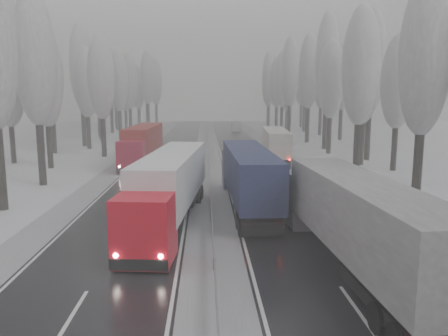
{
  "coord_description": "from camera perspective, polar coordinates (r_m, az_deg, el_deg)",
  "views": [
    {
      "loc": [
        -0.36,
        -14.99,
        7.86
      ],
      "look_at": [
        1.13,
        19.84,
        2.2
      ],
      "focal_mm": 35.0,
      "sensor_mm": 36.0,
      "label": 1
    }
  ],
  "objects": [
    {
      "name": "tree_27",
      "position": [
        84.16,
        15.2,
        11.29
      ],
      "size": [
        3.6,
        3.6,
        17.62
      ],
      "color": "black",
      "rests_on": "ground"
    },
    {
      "name": "tree_61",
      "position": [
        58.03,
        -26.35,
        9.42
      ],
      "size": [
        3.6,
        3.6,
        13.95
      ],
      "color": "black",
      "rests_on": "ground"
    },
    {
      "name": "tree_62",
      "position": [
        60.32,
        -15.76,
        11.25
      ],
      "size": [
        3.6,
        3.6,
        16.04
      ],
      "color": "black",
      "rests_on": "ground"
    },
    {
      "name": "shoulder_left",
      "position": [
        46.72,
        -14.57,
        -0.74
      ],
      "size": [
        2.4,
        200.0,
        0.04
      ],
      "primitive_type": "cube",
      "color": "#AAACB2",
      "rests_on": "ground"
    },
    {
      "name": "tree_25",
      "position": [
        74.55,
        17.73,
        12.38
      ],
      "size": [
        3.6,
        3.6,
        19.44
      ],
      "color": "black",
      "rests_on": "ground"
    },
    {
      "name": "shoulder_right",
      "position": [
        46.87,
        10.61,
        -0.57
      ],
      "size": [
        2.4,
        200.0,
        0.04
      ],
      "primitive_type": "cube",
      "color": "#AAACB2",
      "rests_on": "ground"
    },
    {
      "name": "tree_69",
      "position": [
        90.7,
        -16.21,
        11.77
      ],
      "size": [
        3.6,
        3.6,
        19.35
      ],
      "color": "black",
      "rests_on": "ground"
    },
    {
      "name": "tree_67",
      "position": [
        83.63,
        -16.01,
        11.05
      ],
      "size": [
        3.6,
        3.6,
        17.09
      ],
      "color": "black",
      "rests_on": "ground"
    },
    {
      "name": "tree_18",
      "position": [
        44.67,
        17.43,
        12.45
      ],
      "size": [
        3.6,
        3.6,
        16.58
      ],
      "color": "black",
      "rests_on": "ground"
    },
    {
      "name": "tree_73",
      "position": [
        109.69,
        -13.97,
        10.65
      ],
      "size": [
        3.6,
        3.6,
        17.22
      ],
      "color": "black",
      "rests_on": "ground"
    },
    {
      "name": "tree_22",
      "position": [
        63.08,
        13.82,
        11.13
      ],
      "size": [
        3.6,
        3.6,
        15.86
      ],
      "color": "black",
      "rests_on": "ground"
    },
    {
      "name": "tree_31",
      "position": [
        103.33,
        10.54,
        11.35
      ],
      "size": [
        3.6,
        3.6,
        18.58
      ],
      "color": "black",
      "rests_on": "ground"
    },
    {
      "name": "tree_28",
      "position": [
        88.66,
        8.62,
        12.21
      ],
      "size": [
        3.6,
        3.6,
        19.62
      ],
      "color": "black",
      "rests_on": "ground"
    },
    {
      "name": "tree_33",
      "position": [
        110.07,
        8.22,
        9.86
      ],
      "size": [
        3.6,
        3.6,
        14.33
      ],
      "color": "black",
      "rests_on": "ground"
    },
    {
      "name": "tree_20",
      "position": [
        53.42,
        17.9,
        11.24
      ],
      "size": [
        3.6,
        3.6,
        15.71
      ],
      "color": "black",
      "rests_on": "ground"
    },
    {
      "name": "tree_76",
      "position": [
        124.53,
        -8.92,
        11.0
      ],
      "size": [
        3.6,
        3.6,
        18.55
      ],
      "color": "black",
      "rests_on": "ground"
    },
    {
      "name": "truck_blue_box",
      "position": [
        31.35,
        3.02,
        -0.61
      ],
      "size": [
        3.04,
        16.86,
        4.31
      ],
      "rotation": [
        0.0,
        0.0,
        0.02
      ],
      "color": "navy",
      "rests_on": "ground"
    },
    {
      "name": "tree_75",
      "position": [
        120.77,
        -14.08,
        10.91
      ],
      "size": [
        3.6,
        3.6,
        18.6
      ],
      "color": "black",
      "rests_on": "ground"
    },
    {
      "name": "tree_35",
      "position": [
        118.12,
        10.12,
        10.98
      ],
      "size": [
        3.6,
        3.6,
        18.25
      ],
      "color": "black",
      "rests_on": "ground"
    },
    {
      "name": "tree_66",
      "position": [
        79.38,
        -15.65,
        10.31
      ],
      "size": [
        3.6,
        3.6,
        15.23
      ],
      "color": "black",
      "rests_on": "ground"
    },
    {
      "name": "tree_58",
      "position": [
        42.35,
        -23.46,
        12.87
      ],
      "size": [
        3.6,
        3.6,
        17.21
      ],
      "color": "black",
      "rests_on": "ground"
    },
    {
      "name": "truck_cream_box",
      "position": [
        54.15,
        6.67,
        3.32
      ],
      "size": [
        3.63,
        15.81,
        4.02
      ],
      "rotation": [
        0.0,
        0.0,
        -0.07
      ],
      "color": "#B3AE9E",
      "rests_on": "ground"
    },
    {
      "name": "tree_21",
      "position": [
        58.05,
        18.71,
        12.84
      ],
      "size": [
        3.6,
        3.6,
        18.62
      ],
      "color": "black",
      "rests_on": "ground"
    },
    {
      "name": "tree_36",
      "position": [
        122.5,
        5.84,
        11.59
      ],
      "size": [
        3.6,
        3.6,
        20.23
      ],
      "color": "black",
      "rests_on": "ground"
    },
    {
      "name": "tree_34",
      "position": [
        112.52,
        5.89,
        10.96
      ],
      "size": [
        3.6,
        3.6,
        17.63
      ],
      "color": "black",
      "rests_on": "ground"
    },
    {
      "name": "tree_74",
      "position": [
        115.36,
        -9.97,
        11.48
      ],
      "size": [
        3.6,
        3.6,
        19.68
      ],
      "color": "black",
      "rests_on": "ground"
    },
    {
      "name": "tree_65",
      "position": [
        74.51,
        -18.2,
        12.38
      ],
      "size": [
        3.6,
        3.6,
        19.48
      ],
      "color": "black",
      "rests_on": "ground"
    },
    {
      "name": "median_slush",
      "position": [
        45.67,
        -1.95,
        -0.67
      ],
      "size": [
        3.0,
        200.0,
        0.04
      ],
      "primitive_type": "cube",
      "color": "#AAACB2",
      "rests_on": "ground"
    },
    {
      "name": "truck_red_red",
      "position": [
        52.89,
        -10.6,
        3.35
      ],
      "size": [
        3.2,
        17.41,
        4.44
      ],
      "rotation": [
        0.0,
        0.0,
        -0.03
      ],
      "color": "maroon",
      "rests_on": "ground"
    },
    {
      "name": "truck_red_white",
      "position": [
        27.27,
        -7.07,
        -2.08
      ],
      "size": [
        4.34,
        17.17,
        4.37
      ],
      "rotation": [
        0.0,
        0.0,
        -0.1
      ],
      "color": "red",
      "rests_on": "ground"
    },
    {
      "name": "tree_68",
      "position": [
        85.7,
        -13.6,
        10.9
      ],
      "size": [
        3.6,
        3.6,
        16.65
      ],
      "color": "black",
      "rests_on": "ground"
    },
    {
      "name": "tree_26",
      "position": [
        78.45,
        11.02,
        12.16
      ],
      "size": [
        3.6,
        3.6,
        18.78
      ],
      "color": "black",
      "rests_on": "ground"
    },
    {
      "name": "tree_70",
      "position": [
        95.58,
        -12.28,
        10.92
      ],
      "size": [
        3.6,
        3.6,
        17.09
      ],
      "color": "black",
      "rests_on": "ground"
    },
    {
      "name": "tree_23",
      "position": [
        68.8,
        17.94,
        9.54
      ],
      "size": [
        3.6,
        3.6,
        13.55
      ],
      "color": "black",
      "rests_on": "ground"
    },
    {
      "name": "tree_37",
      "position": [
        127.53,
        8.72,
        10.33
      ],
      "size": [
        3.6,
        3.6,
        16.37
      ],
      "color": "black",
      "rests_on": "ground"
    },
    {
      "name": "tree_30",
      "position": [
        98.23,
        7.63,
        11.28
      ],
      "size": [
        3.6,
        3.6,
        17.86
      ],
      "color": "black",
      "rests_on": "ground"
    },
    {
      "name": "tree_32",
      "position": [
        105.63,
        6.94,
        10.96
      ],
      "size": [
        3.6,
        3.6,
        17.33
      ],
      "color": "black",
      "rests_on": "ground"
    },
    {
      "name": "carriageway_left",
      "position": [
        45.93,
        -8.52,
        -0.72
      ],
      "size": [
        7.5,
        200.0,
        0.03
      ],
      "primitive_type": "cube",
      "color": "black",
      "rests_on": "ground"
    },
    {
      "name": "truck_grey_tarp",
      "position": [
        20.69,
        16.38,
        -6.01
      ],
      "size": [
        3.51,
        17.19,
        4.38
      ],
      "rotation": [
        0.0,
        0.0,
        0.05
      ],
      "color": "#56565C",
      "rests_on": "ground"
    },
    {
      "name": "tree_29",
      "position": [
        94.15,
        12.62,
        11.33
      ],
      "size": [
        3.6,
        3.6,
        18.11
      ],
      "color": "black",
      "rests_on": "ground"
    },
    {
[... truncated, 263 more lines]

